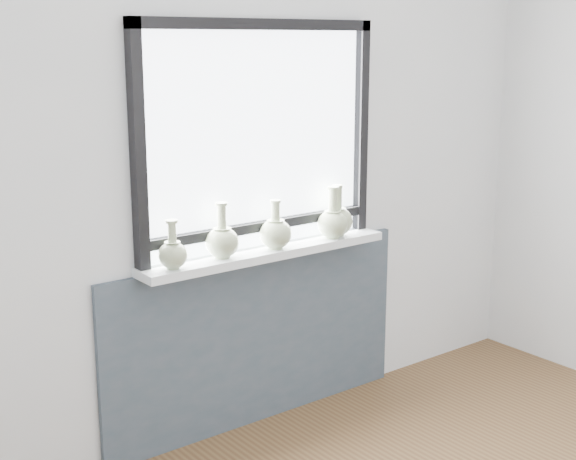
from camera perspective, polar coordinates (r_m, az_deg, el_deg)
back_wall at (r=3.77m, az=-2.41°, el=4.87°), size 3.60×0.02×2.60m
apron_panel at (r=3.97m, az=-2.04°, el=-7.69°), size 1.70×0.03×0.86m
windowsill at (r=3.78m, az=-1.48°, el=-1.62°), size 1.32×0.18×0.04m
window at (r=3.72m, az=-2.11°, el=6.95°), size 1.30×0.06×1.05m
vase_a at (r=3.46m, az=-8.20°, el=-1.62°), size 0.13×0.13×0.21m
vase_b at (r=3.61m, az=-4.70°, el=-0.74°), size 0.15×0.15×0.25m
vase_c at (r=3.75m, az=-0.89°, el=-0.16°), size 0.15×0.15×0.23m
vase_d at (r=3.96m, az=3.19°, el=0.58°), size 0.15×0.15×0.26m
vase_e at (r=4.01m, az=3.51°, el=0.78°), size 0.16×0.16×0.26m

